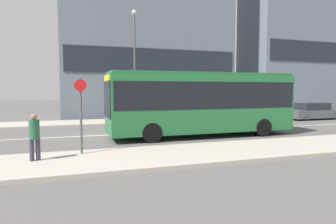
{
  "coord_description": "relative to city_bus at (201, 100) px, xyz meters",
  "views": [
    {
      "loc": [
        -2.17,
        -16.73,
        2.53
      ],
      "look_at": [
        2.88,
        -1.66,
        1.34
      ],
      "focal_mm": 32.0,
      "sensor_mm": 36.0,
      "label": 1
    }
  ],
  "objects": [
    {
      "name": "ground_plane",
      "position": [
        -4.68,
        1.96,
        -1.96
      ],
      "size": [
        120.0,
        120.0,
        0.0
      ],
      "primitive_type": "plane",
      "color": "#595654"
    },
    {
      "name": "sidewalk_near",
      "position": [
        -4.68,
        -4.29,
        -1.9
      ],
      "size": [
        44.0,
        3.5,
        0.13
      ],
      "color": "#B2A899",
      "rests_on": "ground_plane"
    },
    {
      "name": "sidewalk_far",
      "position": [
        -4.68,
        8.21,
        -1.9
      ],
      "size": [
        44.0,
        3.5,
        0.13
      ],
      "color": "#B2A899",
      "rests_on": "ground_plane"
    },
    {
      "name": "lane_centerline",
      "position": [
        -4.68,
        1.96,
        -1.96
      ],
      "size": [
        41.8,
        0.16,
        0.01
      ],
      "color": "silver",
      "rests_on": "ground_plane"
    },
    {
      "name": "apartment_block_left_tower",
      "position": [
        0.73,
        14.59,
        7.31
      ],
      "size": [
        16.38,
        6.35,
        18.56
      ],
      "color": "slate",
      "rests_on": "ground_plane"
    },
    {
      "name": "apartment_block_right_tower",
      "position": [
        22.6,
        14.38,
        10.14
      ],
      "size": [
        19.94,
        5.92,
        24.23
      ],
      "color": "slate",
      "rests_on": "ground_plane"
    },
    {
      "name": "city_bus",
      "position": [
        0.0,
        0.0,
        0.0
      ],
      "size": [
        10.09,
        2.61,
        3.42
      ],
      "rotation": [
        0.0,
        0.0,
        0.07
      ],
      "color": "#236B38",
      "rests_on": "ground_plane"
    },
    {
      "name": "parked_car_0",
      "position": [
        7.26,
        5.26,
        -1.3
      ],
      "size": [
        4.11,
        1.78,
        1.41
      ],
      "color": "maroon",
      "rests_on": "ground_plane"
    },
    {
      "name": "parked_car_1",
      "position": [
        12.84,
        5.27,
        -1.3
      ],
      "size": [
        4.68,
        1.72,
        1.42
      ],
      "color": "#4C5156",
      "rests_on": "ground_plane"
    },
    {
      "name": "pedestrian_near_stop",
      "position": [
        -7.95,
        -3.88,
        -0.94
      ],
      "size": [
        0.34,
        0.34,
        1.59
      ],
      "rotation": [
        0.0,
        0.0,
        3.41
      ],
      "color": "#383347",
      "rests_on": "sidewalk_near"
    },
    {
      "name": "bus_stop_sign",
      "position": [
        -6.4,
        -3.24,
        -0.19
      ],
      "size": [
        0.44,
        0.12,
        2.83
      ],
      "color": "#4C4C51",
      "rests_on": "sidewalk_near"
    },
    {
      "name": "street_lamp",
      "position": [
        -2.11,
        7.11,
        3.06
      ],
      "size": [
        0.36,
        0.36,
        8.19
      ],
      "color": "#4C4C51",
      "rests_on": "sidewalk_far"
    }
  ]
}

